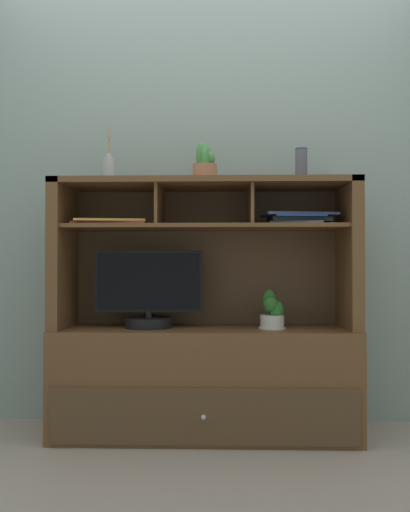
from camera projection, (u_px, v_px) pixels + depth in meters
floor_plane at (205, 436)px, 2.87m from camera, size 6.00×6.00×0.02m
back_wall at (206, 172)px, 3.15m from camera, size 6.00×0.02×2.80m
media_console at (205, 354)px, 2.88m from camera, size 1.54×0.50×1.31m
tv_monitor at (149, 295)px, 2.87m from camera, size 0.56×0.25×0.40m
potted_orchid at (272, 314)px, 2.83m from camera, size 0.14×0.14×0.20m
magazine_stack_left at (298, 219)px, 2.84m from camera, size 0.39×0.30×0.06m
magazine_stack_centre at (111, 223)px, 2.85m from camera, size 0.38×0.30×0.02m
diffuser_bottle at (109, 169)px, 2.89m from camera, size 0.06×0.06×0.28m
potted_succulent at (205, 165)px, 2.88m from camera, size 0.15×0.15×0.20m
ceramic_vase at (301, 165)px, 2.89m from camera, size 0.07×0.07×0.18m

